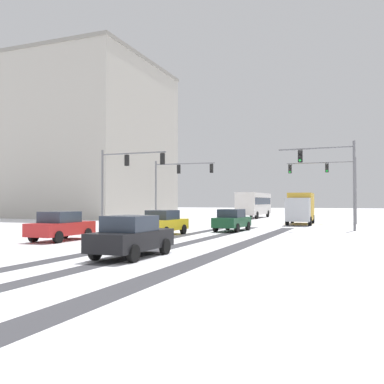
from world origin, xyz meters
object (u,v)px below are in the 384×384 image
(traffic_signal_far_left, at_px, (176,178))
(office_building_far_left_block, at_px, (92,141))
(box_truck_delivery, at_px, (301,207))
(traffic_signal_near_left, at_px, (124,172))
(traffic_signal_near_right, at_px, (333,171))
(car_red_third, at_px, (61,226))
(car_black_fourth, at_px, (131,236))
(car_dark_green_lead, at_px, (232,220))
(traffic_signal_far_right, at_px, (330,177))
(car_yellow_cab_second, at_px, (163,223))
(bus_oncoming, at_px, (254,203))

(traffic_signal_far_left, distance_m, office_building_far_left_block, 24.08)
(box_truck_delivery, bearing_deg, traffic_signal_near_left, -137.50)
(traffic_signal_near_right, xyz_separation_m, car_red_third, (-13.66, -12.90, -3.57))
(car_black_fourth, distance_m, box_truck_delivery, 27.38)
(car_dark_green_lead, bearing_deg, traffic_signal_near_left, -179.64)
(traffic_signal_far_right, relative_size, box_truck_delivery, 0.89)
(traffic_signal_far_right, xyz_separation_m, car_yellow_cab_second, (-9.19, -19.22, -3.86))
(traffic_signal_far_left, relative_size, car_dark_green_lead, 1.55)
(car_dark_green_lead, xyz_separation_m, car_yellow_cab_second, (-3.08, -5.29, 0.00))
(traffic_signal_near_left, height_order, bus_oncoming, traffic_signal_near_left)
(box_truck_delivery, bearing_deg, car_black_fourth, -96.34)
(car_yellow_cab_second, height_order, car_red_third, same)
(traffic_signal_near_left, bearing_deg, traffic_signal_far_right, 42.50)
(traffic_signal_far_right, bearing_deg, traffic_signal_near_left, -137.50)
(office_building_far_left_block, bearing_deg, traffic_signal_far_left, -33.66)
(car_yellow_cab_second, relative_size, car_red_third, 1.02)
(traffic_signal_far_right, xyz_separation_m, bus_oncoming, (-10.61, 12.44, -2.68))
(traffic_signal_near_left, height_order, traffic_signal_near_right, same)
(car_yellow_cab_second, bearing_deg, car_black_fourth, -71.05)
(car_dark_green_lead, bearing_deg, traffic_signal_far_right, 66.32)
(traffic_signal_far_left, relative_size, office_building_far_left_block, 0.29)
(traffic_signal_far_right, distance_m, car_yellow_cab_second, 21.65)
(traffic_signal_near_left, xyz_separation_m, bus_oncoming, (4.66, 26.44, -2.65))
(traffic_signal_near_left, xyz_separation_m, traffic_signal_near_right, (16.14, 2.03, -0.25))
(car_red_third, distance_m, office_building_far_left_block, 41.44)
(car_black_fourth, distance_m, office_building_far_left_block, 49.19)
(bus_oncoming, bearing_deg, car_dark_green_lead, -80.33)
(traffic_signal_near_right, distance_m, car_dark_green_lead, 8.09)
(car_dark_green_lead, bearing_deg, car_yellow_cab_second, -120.21)
(car_yellow_cab_second, bearing_deg, car_red_third, -122.62)
(traffic_signal_near_left, relative_size, car_black_fourth, 1.58)
(traffic_signal_far_right, bearing_deg, car_yellow_cab_second, -115.55)
(traffic_signal_near_left, relative_size, bus_oncoming, 0.59)
(traffic_signal_far_left, height_order, car_yellow_cab_second, traffic_signal_far_left)
(car_dark_green_lead, height_order, office_building_far_left_block, office_building_far_left_block)
(traffic_signal_far_left, bearing_deg, car_yellow_cab_second, -69.09)
(car_yellow_cab_second, bearing_deg, box_truck_delivery, 68.65)
(car_red_third, xyz_separation_m, bus_oncoming, (2.19, 37.30, 1.18))
(office_building_far_left_block, bearing_deg, car_black_fourth, -53.33)
(car_yellow_cab_second, xyz_separation_m, car_red_third, (-3.61, -5.63, 0.00))
(bus_oncoming, height_order, box_truck_delivery, bus_oncoming)
(traffic_signal_near_right, distance_m, office_building_far_left_block, 41.53)
(traffic_signal_far_right, bearing_deg, office_building_far_left_block, 165.36)
(car_yellow_cab_second, bearing_deg, office_building_far_left_block, 131.73)
(bus_oncoming, bearing_deg, office_building_far_left_block, -171.68)
(traffic_signal_near_left, bearing_deg, car_dark_green_lead, 0.36)
(traffic_signal_far_right, bearing_deg, car_dark_green_lead, -113.68)
(traffic_signal_far_right, bearing_deg, car_red_third, -117.24)
(car_red_third, bearing_deg, traffic_signal_far_left, 96.15)
(traffic_signal_far_right, xyz_separation_m, box_truck_delivery, (-2.61, -2.39, -3.04))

